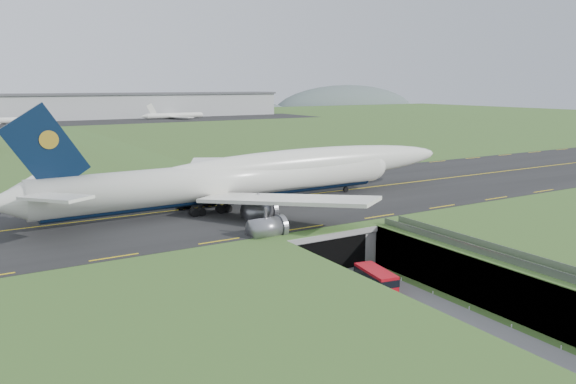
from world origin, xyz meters
TOP-DOWN VIEW (x-y plane):
  - ground at (0.00, 0.00)m, footprint 900.00×900.00m
  - airfield_deck at (0.00, 0.00)m, footprint 800.00×800.00m
  - trench_road at (0.00, -7.50)m, footprint 12.00×75.00m
  - taxiway at (0.00, 33.00)m, footprint 800.00×44.00m
  - tunnel_portal at (0.00, 16.71)m, footprint 17.00×22.30m
  - guideway at (11.00, -19.11)m, footprint 3.00×53.00m
  - jumbo_jet at (0.27, 30.73)m, footprint 87.72×57.61m
  - shuttle_tram at (0.46, -1.11)m, footprint 3.88×7.61m
  - cargo_terminal at (-0.11, 299.41)m, footprint 320.00×67.00m
  - distant_hills at (64.38, 430.00)m, footprint 700.00×91.00m

SIDE VIEW (x-z plane):
  - distant_hills at x=64.38m, z-range -34.00..26.00m
  - ground at x=0.00m, z-range 0.00..0.00m
  - trench_road at x=0.00m, z-range 0.00..0.20m
  - shuttle_tram at x=0.46m, z-range 0.15..3.12m
  - airfield_deck at x=0.00m, z-range 0.00..6.00m
  - tunnel_portal at x=0.00m, z-range 0.33..6.33m
  - guideway at x=11.00m, z-range 1.80..8.85m
  - taxiway at x=0.00m, z-range 6.00..6.18m
  - jumbo_jet at x=0.27m, z-range 1.58..20.65m
  - cargo_terminal at x=-0.11m, z-range 6.16..21.76m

